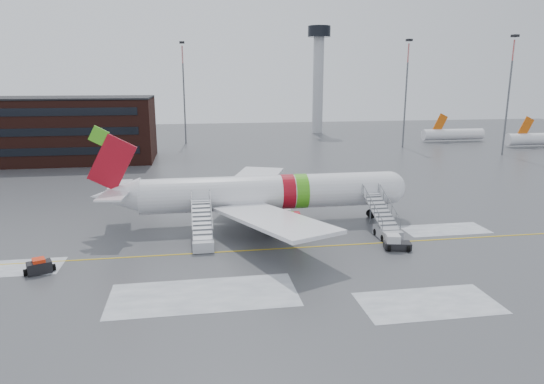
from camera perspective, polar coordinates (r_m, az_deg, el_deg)
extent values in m
plane|color=#494C4F|center=(47.19, -1.00, -6.38)|extent=(260.00, 260.00, 0.00)
cylinder|color=white|center=(53.70, -0.35, -0.03)|extent=(28.00, 3.80, 3.80)
sphere|color=white|center=(57.53, 13.56, 0.49)|extent=(3.80, 3.80, 3.80)
cube|color=black|center=(57.83, 14.54, 1.01)|extent=(1.09, 1.60, 0.97)
cone|color=white|center=(53.65, -17.92, -0.43)|extent=(5.20, 3.72, 3.72)
cube|color=#A50C1B|center=(52.97, -18.30, 3.30)|extent=(5.27, 0.30, 6.09)
cube|color=#4FBA1D|center=(52.77, -19.71, 6.23)|extent=(2.16, 0.26, 2.16)
cube|color=white|center=(55.98, -17.39, 0.85)|extent=(3.07, 4.85, 0.18)
cube|color=white|center=(50.97, -18.16, -0.40)|extent=(3.07, 4.85, 0.18)
cube|color=white|center=(61.91, -2.50, 1.19)|extent=(10.72, 15.97, 1.13)
cube|color=white|center=(45.59, 0.09, -3.25)|extent=(10.72, 15.97, 1.13)
cylinder|color=white|center=(59.23, -0.66, -0.70)|extent=(3.40, 2.10, 2.10)
cylinder|color=white|center=(49.34, 1.18, -3.59)|extent=(3.40, 2.10, 2.10)
cylinder|color=#595B60|center=(57.41, 11.58, -2.11)|extent=(0.20, 0.20, 1.80)
cylinder|color=black|center=(57.53, 11.56, -2.54)|extent=(0.90, 0.56, 0.90)
cylinder|color=black|center=(56.69, -1.22, -2.50)|extent=(0.90, 0.56, 0.90)
cylinder|color=black|center=(52.14, -0.47, -3.92)|extent=(0.90, 0.56, 0.90)
cube|color=#A3A5AA|center=(50.68, 13.46, -4.69)|extent=(2.00, 3.20, 1.00)
cube|color=#A3A5AA|center=(52.06, 12.68, -2.25)|extent=(1.90, 5.87, 2.52)
cube|color=#A3A5AA|center=(54.74, 11.46, -0.15)|extent=(1.90, 1.40, 0.15)
cylinder|color=#595B60|center=(54.80, 11.53, -1.98)|extent=(0.16, 0.16, 3.40)
cylinder|color=black|center=(49.53, 12.93, -5.33)|extent=(0.25, 0.70, 0.70)
cylinder|color=black|center=(51.96, 13.95, -4.50)|extent=(0.25, 0.70, 0.70)
cube|color=silver|center=(46.89, -8.13, -5.93)|extent=(2.00, 3.20, 1.00)
cube|color=silver|center=(48.38, -8.26, -3.25)|extent=(1.90, 5.87, 2.52)
cube|color=silver|center=(51.25, -8.39, -0.94)|extent=(1.90, 1.40, 0.15)
cylinder|color=#595B60|center=(51.31, -8.31, -2.89)|extent=(0.16, 0.16, 3.40)
cylinder|color=black|center=(46.01, -9.22, -6.62)|extent=(0.25, 0.70, 0.70)
cylinder|color=black|center=(47.92, -7.07, -5.72)|extent=(0.25, 0.70, 0.70)
cube|color=black|center=(47.71, 14.52, -6.09)|extent=(2.73, 1.85, 0.62)
cube|color=silver|center=(47.43, 14.04, -5.38)|extent=(1.49, 1.49, 0.80)
cube|color=black|center=(47.33, 14.06, -5.02)|extent=(1.30, 1.37, 0.13)
cylinder|color=black|center=(47.00, 13.59, -6.45)|extent=(0.40, 0.67, 0.62)
cylinder|color=black|center=(47.35, 15.72, -6.43)|extent=(0.40, 0.67, 0.62)
cylinder|color=black|center=(48.15, 13.33, -5.95)|extent=(0.40, 0.67, 0.62)
cylinder|color=black|center=(48.50, 15.41, -5.93)|extent=(0.40, 0.67, 0.62)
cube|color=black|center=(45.16, -25.69, -7.98)|extent=(2.18, 1.78, 0.95)
cube|color=red|center=(44.97, -25.76, -7.30)|extent=(1.28, 1.33, 0.38)
cylinder|color=black|center=(45.46, -26.58, -8.26)|extent=(1.09, 0.89, 0.57)
cylinder|color=black|center=(45.03, -24.73, -8.26)|extent=(1.09, 0.89, 0.57)
cylinder|color=#B2B5BA|center=(143.67, 5.44, 12.51)|extent=(3.00, 3.00, 28.00)
cylinder|color=black|center=(144.21, 5.57, 18.28)|extent=(6.40, 6.40, 3.00)
cylinder|color=#595B60|center=(116.67, 15.39, 9.76)|extent=(0.36, 0.36, 19.20)
cylinder|color=#CC7272|center=(116.62, 15.75, 15.41)|extent=(0.32, 0.32, 4.32)
cube|color=black|center=(116.78, 15.84, 16.82)|extent=(1.20, 1.20, 0.50)
cylinder|color=#595B60|center=(122.13, -10.27, 10.16)|extent=(0.36, 0.36, 19.20)
cylinder|color=#CC7272|center=(122.08, -10.50, 15.57)|extent=(0.32, 0.32, 4.32)
cube|color=black|center=(122.24, -10.56, 16.91)|extent=(1.20, 1.20, 0.50)
cylinder|color=#595B60|center=(112.46, 25.92, 8.80)|extent=(0.36, 0.36, 19.20)
cylinder|color=#CC7272|center=(112.40, 26.53, 14.64)|extent=(0.32, 0.32, 4.32)
cube|color=black|center=(112.57, 26.69, 16.10)|extent=(1.20, 1.20, 0.50)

